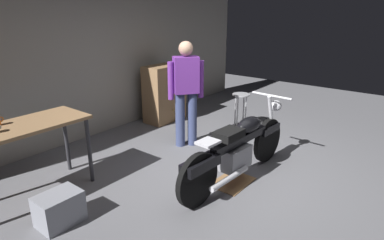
{
  "coord_description": "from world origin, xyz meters",
  "views": [
    {
      "loc": [
        -3.42,
        -1.99,
        2.14
      ],
      "look_at": [
        -0.02,
        0.7,
        0.65
      ],
      "focal_mm": 30.73,
      "sensor_mm": 36.0,
      "label": 1
    }
  ],
  "objects_px": {
    "motorcycle": "(238,148)",
    "shop_stool": "(241,101)",
    "person_standing": "(186,90)",
    "wooden_dresser": "(164,93)",
    "storage_bin": "(59,209)"
  },
  "relations": [
    {
      "from": "motorcycle",
      "to": "shop_stool",
      "type": "distance_m",
      "value": 2.03
    },
    {
      "from": "shop_stool",
      "to": "person_standing",
      "type": "bearing_deg",
      "value": 168.82
    },
    {
      "from": "person_standing",
      "to": "wooden_dresser",
      "type": "distance_m",
      "value": 1.38
    },
    {
      "from": "motorcycle",
      "to": "person_standing",
      "type": "height_order",
      "value": "person_standing"
    },
    {
      "from": "wooden_dresser",
      "to": "person_standing",
      "type": "bearing_deg",
      "value": -121.92
    },
    {
      "from": "shop_stool",
      "to": "wooden_dresser",
      "type": "xyz_separation_m",
      "value": [
        -0.58,
        1.38,
        0.05
      ]
    },
    {
      "from": "person_standing",
      "to": "shop_stool",
      "type": "relative_size",
      "value": 2.61
    },
    {
      "from": "person_standing",
      "to": "storage_bin",
      "type": "bearing_deg",
      "value": 43.71
    },
    {
      "from": "shop_stool",
      "to": "wooden_dresser",
      "type": "height_order",
      "value": "wooden_dresser"
    },
    {
      "from": "motorcycle",
      "to": "storage_bin",
      "type": "distance_m",
      "value": 2.19
    },
    {
      "from": "motorcycle",
      "to": "person_standing",
      "type": "distance_m",
      "value": 1.42
    },
    {
      "from": "wooden_dresser",
      "to": "storage_bin",
      "type": "relative_size",
      "value": 2.5
    },
    {
      "from": "storage_bin",
      "to": "wooden_dresser",
      "type": "bearing_deg",
      "value": 24.32
    },
    {
      "from": "wooden_dresser",
      "to": "storage_bin",
      "type": "distance_m",
      "value": 3.45
    },
    {
      "from": "motorcycle",
      "to": "storage_bin",
      "type": "bearing_deg",
      "value": 156.79
    }
  ]
}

